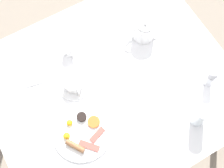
# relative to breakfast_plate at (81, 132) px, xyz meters

# --- Properties ---
(ground_plane) EXTENTS (8.00, 8.00, 0.00)m
(ground_plane) POSITION_rel_breakfast_plate_xyz_m (-0.14, 0.24, -0.72)
(ground_plane) COLOR gray
(table) EXTENTS (1.02, 1.19, 0.71)m
(table) POSITION_rel_breakfast_plate_xyz_m (-0.14, 0.24, -0.07)
(table) COLOR white
(table) RESTS_ON ground_plane
(breakfast_plate) EXTENTS (0.27, 0.27, 0.04)m
(breakfast_plate) POSITION_rel_breakfast_plate_xyz_m (0.00, 0.00, 0.00)
(breakfast_plate) COLOR white
(breakfast_plate) RESTS_ON table
(teapot_near) EXTENTS (0.12, 0.20, 0.12)m
(teapot_near) POSITION_rel_breakfast_plate_xyz_m (-0.30, 0.52, 0.04)
(teapot_near) COLOR white
(teapot_near) RESTS_ON table
(teacup_with_saucer_left) EXTENTS (0.16, 0.16, 0.06)m
(teacup_with_saucer_left) POSITION_rel_breakfast_plate_xyz_m (-0.23, 0.08, 0.02)
(teacup_with_saucer_left) COLOR white
(teacup_with_saucer_left) RESTS_ON table
(water_glass_tall) EXTENTS (0.07, 0.07, 0.14)m
(water_glass_tall) POSITION_rel_breakfast_plate_xyz_m (0.21, 0.50, 0.06)
(water_glass_tall) COLOR white
(water_glass_tall) RESTS_ON table
(creamer_jug) EXTENTS (0.08, 0.06, 0.07)m
(creamer_jug) POSITION_rel_breakfast_plate_xyz_m (-0.40, 0.14, 0.02)
(creamer_jug) COLOR white
(creamer_jug) RESTS_ON table
(salt_grinder) EXTENTS (0.04, 0.04, 0.12)m
(salt_grinder) POSITION_rel_breakfast_plate_xyz_m (0.08, 0.66, 0.05)
(salt_grinder) COLOR #BCBCC1
(salt_grinder) RESTS_ON table
(napkin_folded) EXTENTS (0.18, 0.13, 0.01)m
(napkin_folded) POSITION_rel_breakfast_plate_xyz_m (-0.41, -0.07, -0.01)
(napkin_folded) COLOR white
(napkin_folded) RESTS_ON table
(fork_by_plate) EXTENTS (0.17, 0.02, 0.00)m
(fork_by_plate) POSITION_rel_breakfast_plate_xyz_m (-0.07, 0.40, -0.01)
(fork_by_plate) COLOR silver
(fork_by_plate) RESTS_ON table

